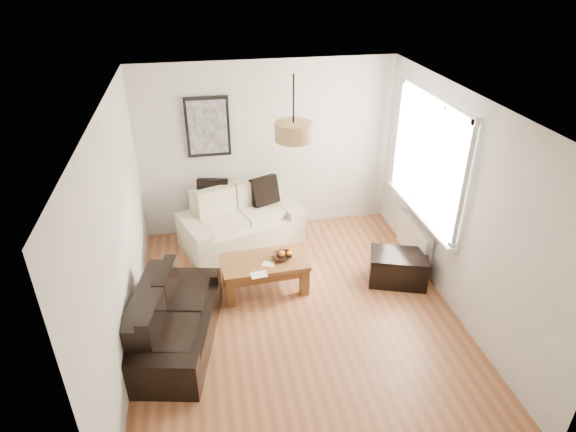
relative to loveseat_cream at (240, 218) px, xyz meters
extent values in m
plane|color=brown|center=(0.49, -1.78, -0.42)|extent=(4.50, 4.50, 0.00)
cube|color=white|center=(2.31, -0.98, -0.04)|extent=(0.10, 0.90, 0.52)
cylinder|color=tan|center=(0.49, -1.48, 1.81)|extent=(0.40, 0.40, 0.20)
cube|color=black|center=(1.94, -1.36, -0.21)|extent=(0.86, 0.69, 0.42)
cube|color=black|center=(-0.36, 0.21, 0.34)|extent=(0.47, 0.22, 0.45)
cube|color=black|center=(0.40, 0.21, 0.32)|extent=(0.44, 0.29, 0.42)
imported|color=black|center=(0.42, -1.19, 0.05)|extent=(0.26, 0.26, 0.06)
sphere|color=orange|center=(0.52, -1.16, 0.06)|extent=(0.09, 0.09, 0.08)
sphere|color=#FB5115|center=(0.55, -1.09, 0.06)|extent=(0.08, 0.08, 0.06)
sphere|color=orange|center=(0.42, -1.14, 0.06)|extent=(0.10, 0.10, 0.08)
cube|color=white|center=(0.07, -1.49, 0.03)|extent=(0.21, 0.16, 0.01)
camera|label=1|loc=(-0.48, -6.29, 3.51)|focal=30.34mm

